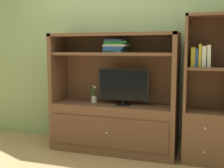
# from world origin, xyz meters

# --- Properties ---
(ground_plane) EXTENTS (8.00, 8.00, 0.00)m
(ground_plane) POSITION_xyz_m (0.00, 0.00, 0.00)
(ground_plane) COLOR tan
(painted_rear_wall) EXTENTS (6.00, 0.10, 2.80)m
(painted_rear_wall) POSITION_xyz_m (0.00, 0.75, 1.40)
(painted_rear_wall) COLOR #8C9E6B
(painted_rear_wall) RESTS_ON ground_plane
(media_console) EXTENTS (1.53, 0.49, 1.44)m
(media_console) POSITION_xyz_m (0.00, 0.41, 0.47)
(media_console) COLOR brown
(media_console) RESTS_ON ground_plane
(tv_monitor) EXTENTS (0.62, 0.19, 0.43)m
(tv_monitor) POSITION_xyz_m (0.13, 0.38, 0.81)
(tv_monitor) COLOR black
(tv_monitor) RESTS_ON media_console
(potted_plant) EXTENTS (0.07, 0.14, 0.23)m
(potted_plant) POSITION_xyz_m (-0.26, 0.42, 0.65)
(potted_plant) COLOR beige
(potted_plant) RESTS_ON media_console
(magazine_stack) EXTENTS (0.29, 0.31, 0.15)m
(magazine_stack) POSITION_xyz_m (0.04, 0.40, 1.29)
(magazine_stack) COLOR teal
(magazine_stack) RESTS_ON media_console
(bookshelf_tall) EXTENTS (0.47, 0.43, 1.62)m
(bookshelf_tall) POSITION_xyz_m (1.08, 0.41, 0.53)
(bookshelf_tall) COLOR brown
(bookshelf_tall) RESTS_ON ground_plane
(upright_book_row) EXTENTS (0.21, 0.17, 0.25)m
(upright_book_row) POSITION_xyz_m (1.00, 0.40, 1.17)
(upright_book_row) COLOR gold
(upright_book_row) RESTS_ON bookshelf_tall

